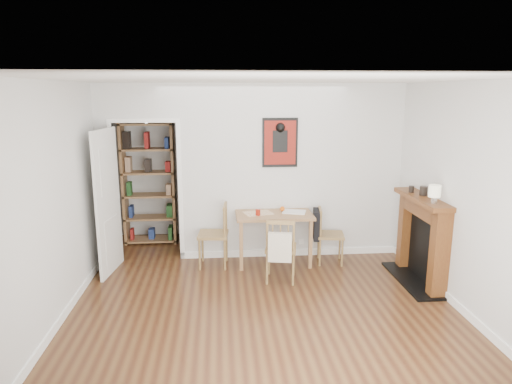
{
  "coord_description": "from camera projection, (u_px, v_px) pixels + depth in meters",
  "views": [
    {
      "loc": [
        -0.49,
        -5.27,
        2.48
      ],
      "look_at": [
        -0.01,
        0.6,
        1.18
      ],
      "focal_mm": 32.0,
      "sensor_mm": 36.0,
      "label": 1
    }
  ],
  "objects": [
    {
      "name": "red_glass",
      "position": [
        258.0,
        212.0,
        6.48
      ],
      "size": [
        0.07,
        0.07,
        0.09
      ],
      "primitive_type": "cylinder",
      "color": "maroon",
      "rests_on": "dining_table"
    },
    {
      "name": "chair_front",
      "position": [
        281.0,
        248.0,
        6.04
      ],
      "size": [
        0.51,
        0.56,
        0.88
      ],
      "color": "olive",
      "rests_on": "ground"
    },
    {
      "name": "dining_table",
      "position": [
        274.0,
        219.0,
        6.65
      ],
      "size": [
        1.11,
        0.7,
        0.75
      ],
      "color": "#906343",
      "rests_on": "ground"
    },
    {
      "name": "ceramic_jar_a",
      "position": [
        423.0,
        191.0,
        5.91
      ],
      "size": [
        0.1,
        0.1,
        0.12
      ],
      "primitive_type": "cylinder",
      "color": "black",
      "rests_on": "fireplace"
    },
    {
      "name": "ceramic_jar_b",
      "position": [
        411.0,
        189.0,
        6.09
      ],
      "size": [
        0.07,
        0.07,
        0.09
      ],
      "primitive_type": "cylinder",
      "color": "black",
      "rests_on": "fireplace"
    },
    {
      "name": "ground",
      "position": [
        261.0,
        294.0,
        5.7
      ],
      "size": [
        5.2,
        5.2,
        0.0
      ],
      "primitive_type": "plane",
      "color": "brown",
      "rests_on": "ground"
    },
    {
      "name": "mantel_lamp",
      "position": [
        435.0,
        192.0,
        5.47
      ],
      "size": [
        0.14,
        0.14,
        0.23
      ],
      "color": "silver",
      "rests_on": "fireplace"
    },
    {
      "name": "chair_right",
      "position": [
        329.0,
        235.0,
        6.68
      ],
      "size": [
        0.52,
        0.47,
        0.83
      ],
      "color": "olive",
      "rests_on": "ground"
    },
    {
      "name": "chair_left",
      "position": [
        213.0,
        235.0,
        6.55
      ],
      "size": [
        0.5,
        0.5,
        0.92
      ],
      "color": "olive",
      "rests_on": "ground"
    },
    {
      "name": "bookshelf",
      "position": [
        149.0,
        184.0,
        7.49
      ],
      "size": [
        0.85,
        0.34,
        2.01
      ],
      "color": "#906343",
      "rests_on": "ground"
    },
    {
      "name": "fireplace",
      "position": [
        423.0,
        237.0,
        5.98
      ],
      "size": [
        0.45,
        1.25,
        1.16
      ],
      "color": "brown",
      "rests_on": "ground"
    },
    {
      "name": "room_shell",
      "position": [
        259.0,
        173.0,
        6.74
      ],
      "size": [
        5.2,
        5.2,
        5.2
      ],
      "color": "silver",
      "rests_on": "ground"
    },
    {
      "name": "orange_fruit",
      "position": [
        282.0,
        209.0,
        6.71
      ],
      "size": [
        0.07,
        0.07,
        0.07
      ],
      "primitive_type": "sphere",
      "color": "#DD5A0B",
      "rests_on": "dining_table"
    },
    {
      "name": "placemat",
      "position": [
        258.0,
        213.0,
        6.61
      ],
      "size": [
        0.46,
        0.39,
        0.0
      ],
      "primitive_type": "cube",
      "rotation": [
        0.0,
        0.0,
        0.26
      ],
      "color": "beige",
      "rests_on": "dining_table"
    },
    {
      "name": "notebook",
      "position": [
        294.0,
        212.0,
        6.65
      ],
      "size": [
        0.38,
        0.32,
        0.02
      ],
      "primitive_type": "cube",
      "rotation": [
        0.0,
        0.0,
        -0.28
      ],
      "color": "white",
      "rests_on": "dining_table"
    }
  ]
}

